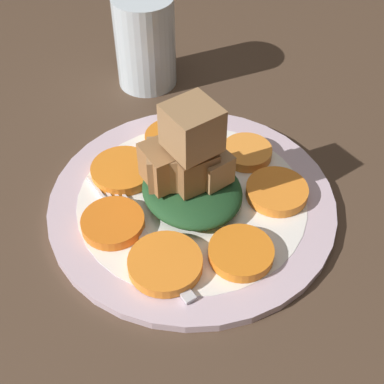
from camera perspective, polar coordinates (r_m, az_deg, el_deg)
The scene contains 12 objects.
table_slab at distance 59.05cm, azimuth 0.00°, elevation -2.08°, with size 120.00×120.00×2.00cm, color #4C3828.
plate at distance 57.93cm, azimuth 0.00°, elevation -1.08°, with size 30.90×30.90×1.05cm.
carrot_slice_0 at distance 52.47cm, azimuth 5.68°, elevation -6.22°, with size 6.41×6.41×1.15cm, color orange.
carrot_slice_1 at distance 58.15cm, azimuth 9.04°, elevation 0.07°, with size 6.69×6.69×1.15cm, color orange.
carrot_slice_2 at distance 62.29cm, azimuth 5.86°, elevation 4.25°, with size 5.81×5.81×1.15cm, color orange.
carrot_slice_3 at distance 63.80cm, azimuth -2.06°, elevation 5.70°, with size 6.65×6.65×1.15cm, color orange.
carrot_slice_4 at distance 60.23cm, azimuth -7.41°, elevation 2.30°, with size 7.10×7.10×1.15cm, color orange.
carrot_slice_5 at distance 55.04cm, azimuth -8.43°, elevation -3.26°, with size 6.48×6.48×1.15cm, color orange.
carrot_slice_6 at distance 51.35cm, azimuth -2.88°, elevation -7.61°, with size 7.19×7.19×1.15cm, color orange.
center_pile at distance 54.64cm, azimuth -0.50°, elevation 2.30°, with size 11.48×10.34×12.09cm.
fork at distance 54.83cm, azimuth -5.92°, elevation -3.78°, with size 19.76×2.46×0.40cm.
water_glass at distance 73.11cm, azimuth -5.01°, elevation 15.68°, with size 7.98×7.98×12.32cm.
Camera 1 is at (33.50, -20.58, 45.06)cm, focal length 50.00 mm.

